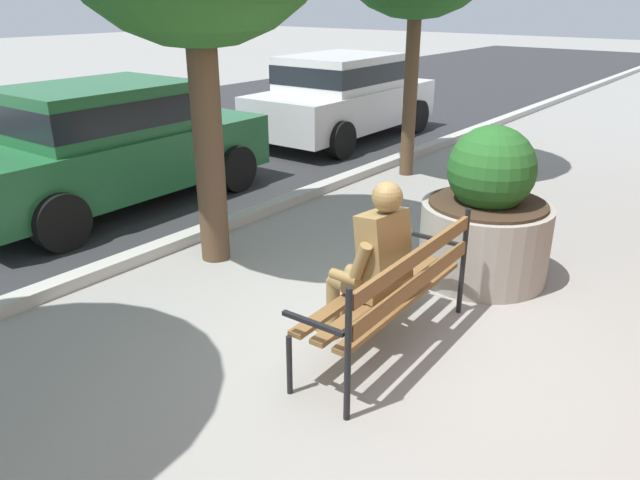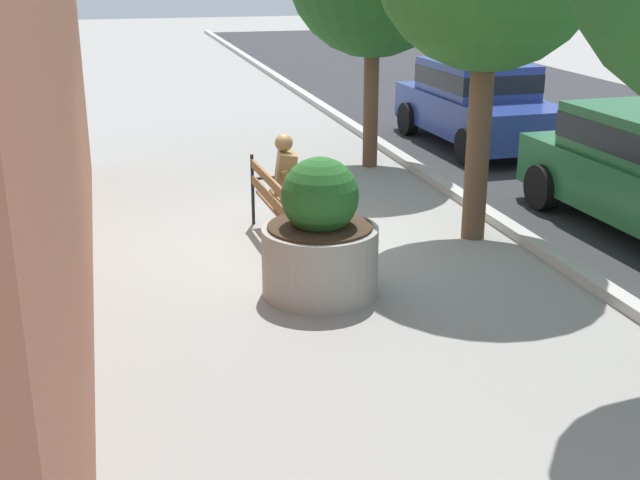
{
  "view_description": "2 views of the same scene",
  "coord_description": "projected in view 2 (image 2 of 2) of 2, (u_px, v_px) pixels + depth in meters",
  "views": [
    {
      "loc": [
        -3.44,
        -2.1,
        2.55
      ],
      "look_at": [
        0.02,
        0.65,
        0.75
      ],
      "focal_mm": 33.73,
      "sensor_mm": 36.0,
      "label": 1
    },
    {
      "loc": [
        9.63,
        -2.1,
        3.41
      ],
      "look_at": [
        1.72,
        -0.01,
        0.6
      ],
      "focal_mm": 46.61,
      "sensor_mm": 36.0,
      "label": 2
    }
  ],
  "objects": [
    {
      "name": "parked_car_blue",
      "position": [
        478.0,
        101.0,
        15.46
      ],
      "size": [
        4.15,
        2.02,
        1.56
      ],
      "color": "navy",
      "rests_on": "ground"
    },
    {
      "name": "ground_plane",
      "position": [
        286.0,
        242.0,
        10.42
      ],
      "size": [
        80.0,
        80.0,
        0.0
      ],
      "primitive_type": "plane",
      "color": "gray"
    },
    {
      "name": "curb_stone",
      "position": [
        497.0,
        220.0,
        11.1
      ],
      "size": [
        60.0,
        0.2,
        0.12
      ],
      "primitive_type": "cube",
      "color": "#B2AFA8",
      "rests_on": "ground"
    },
    {
      "name": "building_wall_behind",
      "position": [
        50.0,
        141.0,
        7.86
      ],
      "size": [
        12.0,
        0.5,
        3.5
      ],
      "primitive_type": "cube",
      "color": "#9E5B42",
      "rests_on": "ground"
    },
    {
      "name": "concrete_planter",
      "position": [
        320.0,
        240.0,
        8.65
      ],
      "size": [
        1.22,
        1.22,
        1.48
      ],
      "color": "gray",
      "rests_on": "ground"
    },
    {
      "name": "park_bench",
      "position": [
        281.0,
        201.0,
        10.21
      ],
      "size": [
        1.82,
        0.61,
        0.95
      ],
      "color": "brown",
      "rests_on": "ground"
    },
    {
      "name": "bronze_statue_seated",
      "position": [
        297.0,
        190.0,
        10.25
      ],
      "size": [
        0.71,
        0.78,
        1.37
      ],
      "color": "olive",
      "rests_on": "ground"
    }
  ]
}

